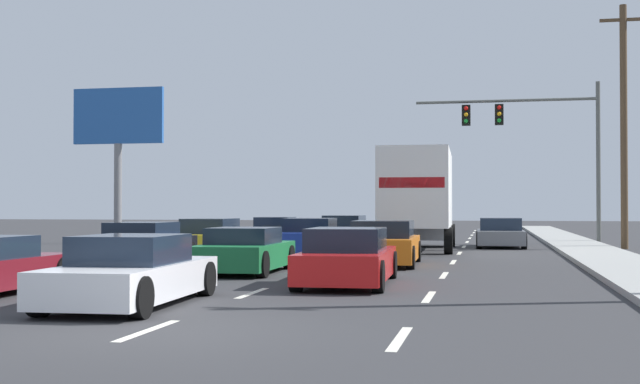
{
  "coord_description": "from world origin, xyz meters",
  "views": [
    {
      "loc": [
        4.54,
        -10.51,
        1.66
      ],
      "look_at": [
        -0.98,
        16.24,
        2.17
      ],
      "focal_mm": 46.68,
      "sensor_mm": 36.0,
      "label": 1
    }
  ],
  "objects_px": {
    "car_blue": "(310,238)",
    "car_gray": "(500,234)",
    "car_green": "(245,252)",
    "car_white": "(132,273)",
    "car_tan": "(345,232)",
    "car_navy": "(276,232)",
    "car_black": "(144,246)",
    "box_truck": "(419,195)",
    "roadside_billboard": "(118,132)",
    "car_yellow": "(212,237)",
    "car_orange": "(384,245)",
    "car_red": "(348,259)",
    "traffic_signal_mast": "(523,127)",
    "utility_pole_mid": "(624,123)"
  },
  "relations": [
    {
      "from": "car_orange",
      "to": "traffic_signal_mast",
      "type": "bearing_deg",
      "value": 74.53
    },
    {
      "from": "car_green",
      "to": "car_red",
      "type": "distance_m",
      "value": 4.1
    },
    {
      "from": "box_truck",
      "to": "car_green",
      "type": "bearing_deg",
      "value": -106.28
    },
    {
      "from": "car_tan",
      "to": "car_gray",
      "type": "height_order",
      "value": "car_tan"
    },
    {
      "from": "car_green",
      "to": "car_black",
      "type": "bearing_deg",
      "value": 158.79
    },
    {
      "from": "car_blue",
      "to": "car_gray",
      "type": "distance_m",
      "value": 9.66
    },
    {
      "from": "car_gray",
      "to": "car_orange",
      "type": "bearing_deg",
      "value": -106.24
    },
    {
      "from": "car_navy",
      "to": "car_blue",
      "type": "relative_size",
      "value": 0.97
    },
    {
      "from": "car_orange",
      "to": "utility_pole_mid",
      "type": "bearing_deg",
      "value": 53.43
    },
    {
      "from": "car_gray",
      "to": "car_tan",
      "type": "bearing_deg",
      "value": 177.31
    },
    {
      "from": "car_yellow",
      "to": "car_tan",
      "type": "xyz_separation_m",
      "value": [
        3.59,
        7.2,
        0.03
      ]
    },
    {
      "from": "traffic_signal_mast",
      "to": "utility_pole_mid",
      "type": "bearing_deg",
      "value": -54.11
    },
    {
      "from": "utility_pole_mid",
      "to": "roadside_billboard",
      "type": "relative_size",
      "value": 1.36
    },
    {
      "from": "car_navy",
      "to": "car_gray",
      "type": "xyz_separation_m",
      "value": [
        9.91,
        -0.86,
        0.01
      ]
    },
    {
      "from": "car_orange",
      "to": "car_gray",
      "type": "bearing_deg",
      "value": 73.76
    },
    {
      "from": "utility_pole_mid",
      "to": "car_white",
      "type": "bearing_deg",
      "value": -117.28
    },
    {
      "from": "utility_pole_mid",
      "to": "roadside_billboard",
      "type": "distance_m",
      "value": 22.12
    },
    {
      "from": "car_gray",
      "to": "car_white",
      "type": "bearing_deg",
      "value": -105.93
    },
    {
      "from": "car_tan",
      "to": "car_navy",
      "type": "bearing_deg",
      "value": 170.46
    },
    {
      "from": "car_navy",
      "to": "car_black",
      "type": "bearing_deg",
      "value": -89.56
    },
    {
      "from": "car_blue",
      "to": "car_orange",
      "type": "distance_m",
      "value": 5.6
    },
    {
      "from": "car_green",
      "to": "traffic_signal_mast",
      "type": "height_order",
      "value": "traffic_signal_mast"
    },
    {
      "from": "car_white",
      "to": "traffic_signal_mast",
      "type": "xyz_separation_m",
      "value": [
        7.46,
        26.86,
        4.88
      ]
    },
    {
      "from": "car_yellow",
      "to": "car_gray",
      "type": "bearing_deg",
      "value": 33.92
    },
    {
      "from": "car_white",
      "to": "car_red",
      "type": "xyz_separation_m",
      "value": [
        2.96,
        4.42,
        0.02
      ]
    },
    {
      "from": "car_red",
      "to": "car_gray",
      "type": "xyz_separation_m",
      "value": [
        3.39,
        17.85,
        0.0
      ]
    },
    {
      "from": "car_red",
      "to": "traffic_signal_mast",
      "type": "distance_m",
      "value": 23.39
    },
    {
      "from": "car_black",
      "to": "car_green",
      "type": "relative_size",
      "value": 1.03
    },
    {
      "from": "car_green",
      "to": "car_white",
      "type": "height_order",
      "value": "car_white"
    },
    {
      "from": "car_yellow",
      "to": "car_black",
      "type": "xyz_separation_m",
      "value": [
        0.44,
        -7.02,
        0.0
      ]
    },
    {
      "from": "car_navy",
      "to": "car_green",
      "type": "bearing_deg",
      "value": -78.03
    },
    {
      "from": "car_blue",
      "to": "car_gray",
      "type": "height_order",
      "value": "car_blue"
    },
    {
      "from": "car_tan",
      "to": "box_truck",
      "type": "bearing_deg",
      "value": -46.9
    },
    {
      "from": "car_tan",
      "to": "car_gray",
      "type": "distance_m",
      "value": 6.66
    },
    {
      "from": "car_navy",
      "to": "traffic_signal_mast",
      "type": "height_order",
      "value": "traffic_signal_mast"
    },
    {
      "from": "car_green",
      "to": "car_white",
      "type": "xyz_separation_m",
      "value": [
        0.15,
        -7.1,
        0.0
      ]
    },
    {
      "from": "car_gray",
      "to": "traffic_signal_mast",
      "type": "height_order",
      "value": "traffic_signal_mast"
    },
    {
      "from": "car_yellow",
      "to": "car_gray",
      "type": "distance_m",
      "value": 12.34
    },
    {
      "from": "car_tan",
      "to": "traffic_signal_mast",
      "type": "xyz_separation_m",
      "value": [
        7.75,
        4.27,
        4.81
      ]
    },
    {
      "from": "car_yellow",
      "to": "roadside_billboard",
      "type": "relative_size",
      "value": 0.6
    },
    {
      "from": "car_yellow",
      "to": "car_black",
      "type": "height_order",
      "value": "car_yellow"
    },
    {
      "from": "car_navy",
      "to": "box_truck",
      "type": "height_order",
      "value": "box_truck"
    },
    {
      "from": "box_truck",
      "to": "car_white",
      "type": "bearing_deg",
      "value": -99.85
    },
    {
      "from": "roadside_billboard",
      "to": "box_truck",
      "type": "bearing_deg",
      "value": -14.68
    },
    {
      "from": "roadside_billboard",
      "to": "car_green",
      "type": "bearing_deg",
      "value": -55.06
    },
    {
      "from": "car_orange",
      "to": "car_red",
      "type": "bearing_deg",
      "value": -89.94
    },
    {
      "from": "car_yellow",
      "to": "car_black",
      "type": "distance_m",
      "value": 7.03
    },
    {
      "from": "utility_pole_mid",
      "to": "car_yellow",
      "type": "bearing_deg",
      "value": -157.29
    },
    {
      "from": "car_yellow",
      "to": "utility_pole_mid",
      "type": "height_order",
      "value": "utility_pole_mid"
    },
    {
      "from": "box_truck",
      "to": "roadside_billboard",
      "type": "relative_size",
      "value": 1.24
    }
  ]
}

